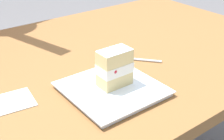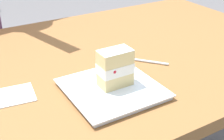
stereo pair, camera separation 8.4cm
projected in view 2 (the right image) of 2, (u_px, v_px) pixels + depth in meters
name	position (u px, v px, depth m)	size (l,w,h in m)	color
patio_table	(123.00, 72.00, 1.16)	(1.36, 0.93, 0.69)	brown
dessert_plate	(112.00, 89.00, 0.87)	(0.25, 0.25, 0.02)	white
cake_slice	(115.00, 68.00, 0.85)	(0.09, 0.06, 0.11)	#E0C17A
dessert_fork	(140.00, 60.00, 1.05)	(0.12, 0.14, 0.01)	silver
paper_napkin	(8.00, 97.00, 0.85)	(0.15, 0.12, 0.00)	silver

